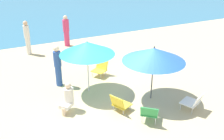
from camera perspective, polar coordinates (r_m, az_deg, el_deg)
name	(u,v)px	position (r m, az deg, el deg)	size (l,w,h in m)	color
ground_plane	(117,98)	(8.84, 1.06, -6.19)	(40.00, 40.00, 0.00)	#CCB789
sea_water	(35,13)	(22.24, -16.60, 11.98)	(40.00, 16.00, 0.01)	teal
umbrella_teal	(87,48)	(8.62, -5.48, 4.85)	(1.86, 1.86, 1.90)	silver
umbrella_blue	(154,55)	(8.24, 9.17, 3.38)	(2.01, 2.01, 1.86)	#4C4C51
beach_chair_a	(149,113)	(7.58, 8.21, -9.23)	(0.71, 0.72, 0.61)	#33934C
beach_chair_b	(101,67)	(10.26, -2.54, 0.59)	(0.73, 0.72, 0.68)	gold
beach_chair_c	(120,103)	(8.01, 1.72, -7.35)	(0.70, 0.67, 0.60)	gold
beach_chair_d	(193,101)	(8.42, 17.43, -6.60)	(0.72, 0.73, 0.60)	white
person_a	(27,37)	(12.91, -18.13, 6.84)	(0.26, 0.26, 1.62)	silver
person_b	(66,31)	(13.65, -10.02, 8.48)	(0.32, 0.32, 1.60)	#DB3866
person_c	(68,97)	(8.07, -9.67, -5.91)	(0.52, 0.51, 0.95)	silver
person_d	(58,65)	(9.51, -11.82, 0.98)	(0.27, 0.27, 1.54)	#2D519E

